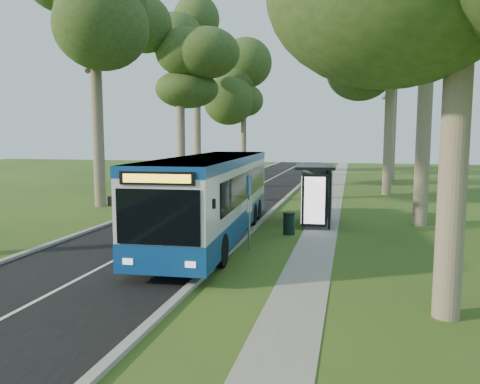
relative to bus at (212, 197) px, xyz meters
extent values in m
plane|color=#2A4816|center=(1.20, -0.68, -1.76)|extent=(120.00, 120.00, 0.00)
cube|color=black|center=(-2.30, 9.32, -1.75)|extent=(7.00, 100.00, 0.02)
cube|color=#9E9B93|center=(1.20, 9.32, -1.70)|extent=(0.25, 100.00, 0.12)
cube|color=#9E9B93|center=(-5.80, 9.32, -1.70)|extent=(0.25, 100.00, 0.12)
cube|color=white|center=(-2.30, 9.32, -1.74)|extent=(0.12, 100.00, 0.00)
cube|color=gray|center=(4.20, 9.32, -1.75)|extent=(1.50, 100.00, 0.02)
cube|color=silver|center=(0.00, 0.01, 0.12)|extent=(3.41, 12.89, 3.03)
cube|color=navy|center=(0.00, 0.01, -0.96)|extent=(3.44, 12.92, 0.85)
cube|color=navy|center=(0.00, 0.01, 1.47)|extent=(3.44, 12.92, 0.34)
cube|color=black|center=(0.00, -6.38, 0.26)|extent=(2.39, 0.19, 1.54)
cube|color=yellow|center=(0.00, -6.42, 1.32)|extent=(1.91, 0.13, 0.23)
cube|color=black|center=(0.00, -6.31, -1.23)|extent=(2.55, 0.27, 0.32)
cylinder|color=black|center=(-1.21, -3.92, -1.21)|extent=(0.36, 1.12, 1.11)
cylinder|color=black|center=(1.21, -3.92, -1.21)|extent=(0.36, 1.12, 1.11)
cylinder|color=black|center=(-1.21, 3.73, -1.21)|extent=(0.36, 1.12, 1.11)
cylinder|color=black|center=(1.21, 3.73, -1.21)|extent=(0.36, 1.12, 1.11)
cylinder|color=gray|center=(1.81, -1.24, -0.34)|extent=(0.09, 0.09, 2.83)
cube|color=#0D4692|center=(1.81, -1.24, 0.68)|extent=(0.12, 0.40, 0.70)
cylinder|color=yellow|center=(1.77, -1.24, 0.85)|extent=(0.07, 0.25, 0.25)
cube|color=white|center=(1.81, -1.24, -0.12)|extent=(0.12, 0.34, 0.45)
cube|color=black|center=(4.43, 3.08, -0.40)|extent=(0.12, 0.12, 2.72)
cube|color=black|center=(4.43, 5.87, -0.40)|extent=(0.12, 0.12, 2.72)
cube|color=black|center=(3.76, 4.48, 1.02)|extent=(2.07, 3.46, 0.13)
cube|color=silver|center=(4.52, 4.48, -0.29)|extent=(0.28, 2.76, 2.17)
cube|color=black|center=(3.76, 2.95, -0.40)|extent=(1.15, 0.27, 2.39)
cube|color=white|center=(3.76, 2.87, -0.40)|extent=(0.92, 0.10, 2.12)
cube|color=black|center=(4.09, 4.80, -1.27)|extent=(0.58, 1.98, 0.07)
cylinder|color=black|center=(2.91, 1.78, -1.31)|extent=(0.50, 0.50, 0.90)
cylinder|color=black|center=(2.91, 1.78, -0.84)|extent=(0.54, 0.54, 0.05)
imported|color=silver|center=(-8.01, 28.20, -0.94)|extent=(3.00, 5.15, 1.65)
imported|color=#B1B3B9|center=(-8.18, 26.20, -0.90)|extent=(2.88, 5.49, 1.72)
cylinder|color=#7A6B56|center=(-9.30, 7.32, 3.63)|extent=(0.67, 0.67, 10.79)
ellipsoid|color=#2B481B|center=(-9.30, 7.32, 9.33)|extent=(5.20, 5.20, 7.40)
cylinder|color=#7A6B56|center=(-7.80, 17.32, 3.14)|extent=(0.64, 0.64, 9.80)
ellipsoid|color=#2B481B|center=(-7.80, 17.32, 8.32)|extent=(5.20, 5.20, 6.72)
cylinder|color=#7A6B56|center=(-9.80, 27.32, 4.64)|extent=(0.73, 0.73, 12.81)
ellipsoid|color=#2B481B|center=(-9.80, 27.32, 11.41)|extent=(5.20, 5.20, 8.78)
cylinder|color=#7A6B56|center=(-7.30, 37.32, 3.56)|extent=(0.66, 0.66, 10.65)
ellipsoid|color=#2B481B|center=(-7.30, 37.32, 9.19)|extent=(5.20, 5.20, 7.30)
cylinder|color=#7A6B56|center=(7.70, -6.68, 2.88)|extent=(0.63, 0.63, 9.28)
cylinder|color=#7A6B56|center=(8.70, 5.32, 3.77)|extent=(0.68, 0.68, 11.06)
cylinder|color=#7A6B56|center=(8.00, 17.32, 3.37)|extent=(0.65, 0.65, 10.27)
ellipsoid|color=#2B481B|center=(8.00, 17.32, 8.80)|extent=(5.20, 5.20, 7.04)
cylinder|color=#7A6B56|center=(9.20, 29.32, 3.71)|extent=(0.67, 0.67, 10.93)
ellipsoid|color=#2B481B|center=(9.20, 29.32, 9.49)|extent=(5.20, 5.20, 7.50)
camera|label=1|loc=(5.46, -18.03, 2.43)|focal=35.00mm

